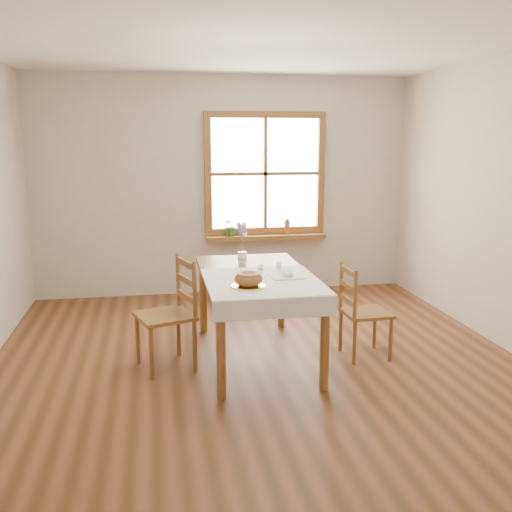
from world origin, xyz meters
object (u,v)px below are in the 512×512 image
(bread_plate, at_px, (248,286))
(flower_vase, at_px, (242,258))
(chair_left, at_px, (165,314))
(dining_table, at_px, (256,283))
(chair_right, at_px, (366,311))

(bread_plate, xyz_separation_m, flower_vase, (0.09, 0.91, 0.03))
(bread_plate, height_order, flower_vase, flower_vase)
(bread_plate, relative_size, flower_vase, 2.77)
(chair_left, xyz_separation_m, flower_vase, (0.73, 0.52, 0.34))
(chair_left, distance_m, flower_vase, 0.95)
(dining_table, xyz_separation_m, bread_plate, (-0.14, -0.47, 0.10))
(chair_left, bearing_deg, flower_vase, 107.31)
(dining_table, height_order, chair_right, chair_right)
(flower_vase, bearing_deg, chair_left, -144.30)
(dining_table, xyz_separation_m, flower_vase, (-0.05, 0.44, 0.13))
(chair_left, height_order, bread_plate, chair_left)
(bread_plate, bearing_deg, chair_right, 16.82)
(bread_plate, bearing_deg, flower_vase, 84.17)
(chair_right, xyz_separation_m, flower_vase, (-0.99, 0.58, 0.39))
(flower_vase, bearing_deg, bread_plate, -95.83)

